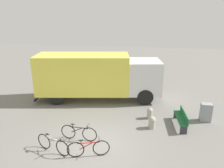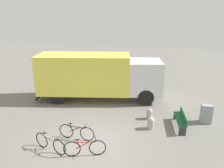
{
  "view_description": "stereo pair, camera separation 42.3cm",
  "coord_description": "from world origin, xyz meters",
  "px_view_note": "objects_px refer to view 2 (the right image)",
  "views": [
    {
      "loc": [
        2.36,
        -8.24,
        5.73
      ],
      "look_at": [
        0.25,
        3.91,
        1.68
      ],
      "focal_mm": 35.0,
      "sensor_mm": 36.0,
      "label": 1
    },
    {
      "loc": [
        2.78,
        -8.16,
        5.73
      ],
      "look_at": [
        0.25,
        3.91,
        1.68
      ],
      "focal_mm": 35.0,
      "sensor_mm": 36.0,
      "label": 2
    }
  ],
  "objects_px": {
    "utility_box": "(206,114)",
    "bicycle_far": "(85,148)",
    "park_bench": "(181,119)",
    "bicycle_near": "(50,143)",
    "bicycle_middle": "(76,132)",
    "bollard_far_bench": "(149,113)",
    "bollard_near_bench": "(151,123)",
    "delivery_truck": "(98,75)"
  },
  "relations": [
    {
      "from": "delivery_truck",
      "to": "bicycle_far",
      "type": "distance_m",
      "value": 6.57
    },
    {
      "from": "bicycle_middle",
      "to": "bicycle_far",
      "type": "bearing_deg",
      "value": -51.64
    },
    {
      "from": "bicycle_middle",
      "to": "delivery_truck",
      "type": "bearing_deg",
      "value": 97.58
    },
    {
      "from": "bicycle_near",
      "to": "bollard_far_bench",
      "type": "distance_m",
      "value": 5.64
    },
    {
      "from": "bicycle_far",
      "to": "bollard_far_bench",
      "type": "xyz_separation_m",
      "value": [
        2.48,
        3.95,
        -0.05
      ]
    },
    {
      "from": "bollard_far_bench",
      "to": "bicycle_middle",
      "type": "bearing_deg",
      "value": -139.15
    },
    {
      "from": "bicycle_near",
      "to": "bollard_far_bench",
      "type": "xyz_separation_m",
      "value": [
        4.05,
        3.92,
        -0.05
      ]
    },
    {
      "from": "bicycle_middle",
      "to": "bollard_far_bench",
      "type": "height_order",
      "value": "bicycle_middle"
    },
    {
      "from": "delivery_truck",
      "to": "bollard_far_bench",
      "type": "height_order",
      "value": "delivery_truck"
    },
    {
      "from": "bicycle_near",
      "to": "bicycle_middle",
      "type": "distance_m",
      "value": 1.35
    },
    {
      "from": "utility_box",
      "to": "delivery_truck",
      "type": "bearing_deg",
      "value": 161.88
    },
    {
      "from": "bicycle_far",
      "to": "bicycle_middle",
      "type": "bearing_deg",
      "value": 108.09
    },
    {
      "from": "bicycle_near",
      "to": "bicycle_far",
      "type": "relative_size",
      "value": 0.99
    },
    {
      "from": "bollard_near_bench",
      "to": "bicycle_middle",
      "type": "bearing_deg",
      "value": -153.1
    },
    {
      "from": "bollard_far_bench",
      "to": "park_bench",
      "type": "bearing_deg",
      "value": -19.27
    },
    {
      "from": "bicycle_far",
      "to": "utility_box",
      "type": "height_order",
      "value": "utility_box"
    },
    {
      "from": "delivery_truck",
      "to": "bicycle_near",
      "type": "height_order",
      "value": "delivery_truck"
    },
    {
      "from": "bollard_near_bench",
      "to": "delivery_truck",
      "type": "bearing_deg",
      "value": 137.15
    },
    {
      "from": "utility_box",
      "to": "bicycle_near",
      "type": "bearing_deg",
      "value": -149.81
    },
    {
      "from": "bicycle_far",
      "to": "utility_box",
      "type": "xyz_separation_m",
      "value": [
        5.51,
        4.15,
        0.13
      ]
    },
    {
      "from": "delivery_truck",
      "to": "utility_box",
      "type": "bearing_deg",
      "value": -27.84
    },
    {
      "from": "delivery_truck",
      "to": "bollard_near_bench",
      "type": "height_order",
      "value": "delivery_truck"
    },
    {
      "from": "delivery_truck",
      "to": "bollard_near_bench",
      "type": "xyz_separation_m",
      "value": [
        3.75,
        -3.48,
        -1.39
      ]
    },
    {
      "from": "bollard_far_bench",
      "to": "utility_box",
      "type": "distance_m",
      "value": 3.04
    },
    {
      "from": "park_bench",
      "to": "delivery_truck",
      "type": "bearing_deg",
      "value": 55.96
    },
    {
      "from": "bicycle_far",
      "to": "park_bench",
      "type": "bearing_deg",
      "value": 22.46
    },
    {
      "from": "utility_box",
      "to": "bicycle_far",
      "type": "bearing_deg",
      "value": -143.03
    },
    {
      "from": "bicycle_near",
      "to": "bicycle_middle",
      "type": "height_order",
      "value": "same"
    },
    {
      "from": "delivery_truck",
      "to": "bicycle_middle",
      "type": "relative_size",
      "value": 4.81
    },
    {
      "from": "bicycle_middle",
      "to": "bicycle_far",
      "type": "distance_m",
      "value": 1.37
    },
    {
      "from": "bicycle_middle",
      "to": "bollard_near_bench",
      "type": "bearing_deg",
      "value": 30.44
    },
    {
      "from": "bicycle_middle",
      "to": "bicycle_far",
      "type": "xyz_separation_m",
      "value": [
        0.78,
        -1.13,
        0.0
      ]
    },
    {
      "from": "delivery_truck",
      "to": "utility_box",
      "type": "relative_size",
      "value": 8.32
    },
    {
      "from": "bicycle_near",
      "to": "bicycle_middle",
      "type": "bearing_deg",
      "value": 74.01
    },
    {
      "from": "park_bench",
      "to": "bollard_near_bench",
      "type": "bearing_deg",
      "value": 104.04
    },
    {
      "from": "delivery_truck",
      "to": "park_bench",
      "type": "bearing_deg",
      "value": -38.92
    },
    {
      "from": "bollard_near_bench",
      "to": "park_bench",
      "type": "bearing_deg",
      "value": 18.89
    },
    {
      "from": "park_bench",
      "to": "utility_box",
      "type": "relative_size",
      "value": 1.81
    },
    {
      "from": "bicycle_near",
      "to": "utility_box",
      "type": "distance_m",
      "value": 8.19
    },
    {
      "from": "bicycle_far",
      "to": "bicycle_near",
      "type": "bearing_deg",
      "value": 162.21
    },
    {
      "from": "delivery_truck",
      "to": "bollard_far_bench",
      "type": "xyz_separation_m",
      "value": [
        3.63,
        -2.38,
        -1.4
      ]
    },
    {
      "from": "bicycle_near",
      "to": "bollard_far_bench",
      "type": "height_order",
      "value": "bicycle_near"
    }
  ]
}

